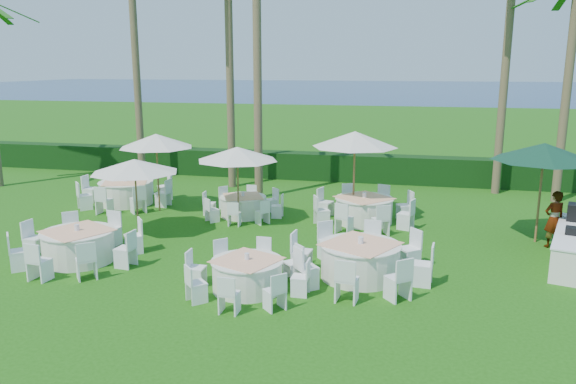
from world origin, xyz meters
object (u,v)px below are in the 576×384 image
(umbrella_a, at_px, (135,166))
(umbrella_d, at_px, (355,139))
(banquet_table_d, at_px, (126,192))
(umbrella_b, at_px, (237,154))
(banquet_table_b, at_px, (247,274))
(banquet_table_c, at_px, (360,260))
(staff_person, at_px, (554,219))
(umbrella_green, at_px, (544,152))
(banquet_table_f, at_px, (364,209))
(banquet_table_e, at_px, (243,206))
(banquet_table_a, at_px, (78,245))
(umbrella_c, at_px, (156,141))
(buffet_table, at_px, (571,245))

(umbrella_a, xyz_separation_m, umbrella_d, (6.22, 3.33, 0.56))
(banquet_table_d, bearing_deg, umbrella_b, -17.83)
(banquet_table_d, bearing_deg, banquet_table_b, -45.40)
(banquet_table_c, distance_m, staff_person, 6.28)
(banquet_table_c, xyz_separation_m, staff_person, (5.14, 3.58, 0.37))
(umbrella_green, bearing_deg, umbrella_b, -179.84)
(banquet_table_b, bearing_deg, staff_person, 33.00)
(banquet_table_b, relative_size, staff_person, 1.76)
(umbrella_a, bearing_deg, banquet_table_b, -36.89)
(banquet_table_f, xyz_separation_m, staff_person, (5.51, -1.43, 0.38))
(umbrella_a, bearing_deg, banquet_table_e, 49.01)
(banquet_table_f, height_order, staff_person, staff_person)
(umbrella_a, distance_m, umbrella_green, 11.95)
(banquet_table_f, xyz_separation_m, umbrella_d, (-0.40, 0.34, 2.27))
(banquet_table_b, height_order, banquet_table_c, banquet_table_c)
(banquet_table_c, xyz_separation_m, umbrella_a, (-6.98, 2.02, 1.70))
(banquet_table_b, relative_size, umbrella_green, 0.99)
(banquet_table_d, bearing_deg, staff_person, -7.78)
(banquet_table_b, bearing_deg, banquet_table_e, 108.07)
(banquet_table_c, height_order, umbrella_a, umbrella_a)
(banquet_table_b, height_order, banquet_table_e, banquet_table_b)
(banquet_table_a, distance_m, umbrella_green, 13.19)
(banquet_table_e, relative_size, umbrella_c, 1.01)
(banquet_table_d, xyz_separation_m, buffet_table, (14.62, -3.22, 0.01))
(banquet_table_d, relative_size, umbrella_b, 1.31)
(umbrella_a, bearing_deg, umbrella_green, 9.54)
(banquet_table_a, bearing_deg, banquet_table_f, 37.70)
(banquet_table_a, xyz_separation_m, banquet_table_d, (-1.87, 6.00, 0.02))
(banquet_table_d, distance_m, banquet_table_e, 4.84)
(banquet_table_a, height_order, umbrella_d, umbrella_d)
(umbrella_green, relative_size, buffet_table, 0.76)
(banquet_table_b, relative_size, banquet_table_e, 1.04)
(banquet_table_f, height_order, umbrella_d, umbrella_d)
(buffet_table, bearing_deg, banquet_table_c, -156.33)
(banquet_table_e, xyz_separation_m, staff_person, (9.65, -1.29, 0.46))
(umbrella_a, bearing_deg, banquet_table_d, 123.21)
(banquet_table_a, distance_m, umbrella_c, 5.75)
(umbrella_b, relative_size, umbrella_d, 0.89)
(banquet_table_b, distance_m, umbrella_c, 8.41)
(umbrella_b, relative_size, staff_person, 1.60)
(banquet_table_b, distance_m, umbrella_d, 7.31)
(banquet_table_d, xyz_separation_m, umbrella_a, (2.31, -3.53, 1.70))
(banquet_table_a, relative_size, buffet_table, 0.87)
(banquet_table_c, relative_size, umbrella_b, 1.32)
(banquet_table_d, distance_m, staff_person, 14.58)
(banquet_table_b, xyz_separation_m, umbrella_d, (1.71, 6.71, 2.33))
(banquet_table_e, bearing_deg, umbrella_d, 7.29)
(banquet_table_a, xyz_separation_m, banquet_table_e, (2.92, 5.32, -0.07))
(banquet_table_d, distance_m, banquet_table_f, 8.95)
(buffet_table, bearing_deg, umbrella_b, 170.43)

